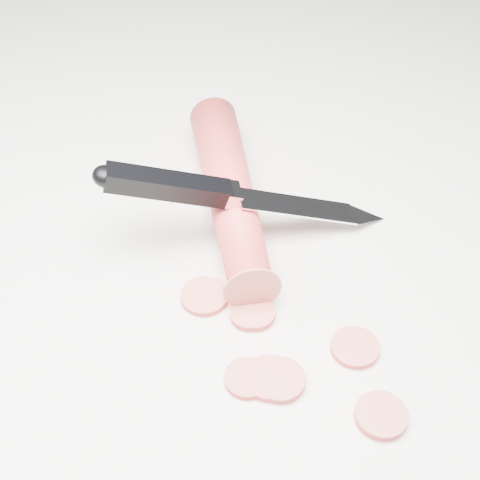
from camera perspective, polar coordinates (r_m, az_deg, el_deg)
ground at (r=0.51m, az=-1.07°, el=-6.73°), size 2.40×2.40×0.00m
carrot at (r=0.57m, az=-0.86°, el=4.13°), size 0.12×0.22×0.04m
carrot_slice_0 at (r=0.47m, az=3.41°, el=-11.85°), size 0.04×0.04×0.01m
carrot_slice_1 at (r=0.47m, az=0.64°, el=-11.71°), size 0.03×0.03×0.01m
carrot_slice_2 at (r=0.47m, az=2.52°, el=-11.69°), size 0.04×0.04×0.01m
carrot_slice_3 at (r=0.47m, az=11.94°, el=-14.45°), size 0.04×0.04×0.01m
carrot_slice_4 at (r=0.51m, az=1.25°, el=-6.28°), size 0.03×0.03×0.01m
carrot_slice_5 at (r=0.52m, az=-3.05°, el=-4.82°), size 0.04×0.04×0.01m
carrot_slice_6 at (r=0.50m, az=9.76°, el=-9.03°), size 0.04×0.04×0.01m
carrot_slice_7 at (r=0.51m, az=0.79°, el=-6.39°), size 0.03×0.03×0.01m
kitchen_knife at (r=0.54m, az=0.75°, el=3.94°), size 0.24×0.11×0.09m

